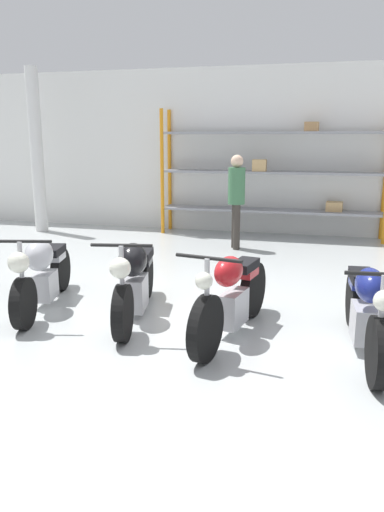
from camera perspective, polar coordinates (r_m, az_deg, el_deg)
name	(u,v)px	position (r m, az deg, el deg)	size (l,w,h in m)	color
ground_plane	(183,322)	(5.85, -1.01, -7.56)	(30.00, 30.00, 0.00)	#B2B7B7
back_wall	(256,151)	(11.28, 7.37, 11.76)	(30.00, 0.08, 3.60)	white
shelving_rack	(274,173)	(10.89, 9.31, 9.39)	(4.76, 0.63, 2.71)	orange
support_pillar	(37,151)	(11.87, -17.33, 11.35)	(0.28, 0.28, 3.60)	silver
motorcycle_silver	(42,271)	(6.46, -16.74, -1.70)	(0.80, 2.04, 1.01)	black
motorcycle_black	(135,279)	(5.91, -6.56, -2.61)	(0.71, 2.08, 1.04)	black
motorcycle_red	(232,295)	(5.33, 4.61, -4.51)	(0.69, 2.03, 1.02)	black
motorcycle_blue	(366,309)	(5.22, 19.26, -5.76)	(0.63, 2.12, 1.01)	black
person_browsing	(236,194)	(9.55, 5.10, 7.09)	(0.41, 0.41, 1.78)	#38332D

